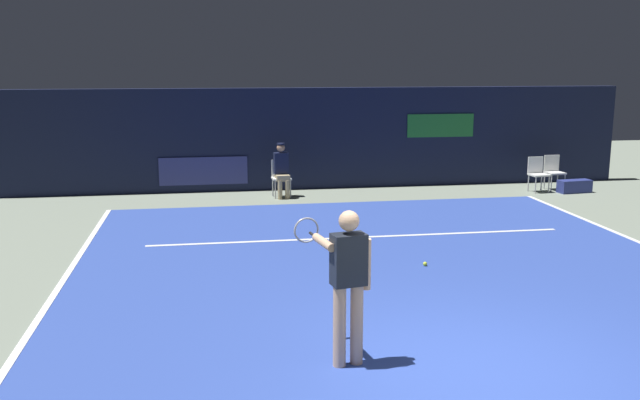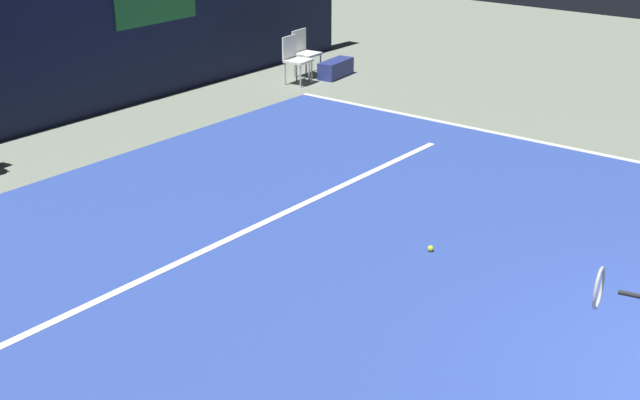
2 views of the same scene
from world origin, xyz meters
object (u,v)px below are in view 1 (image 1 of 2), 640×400
object	(u,v)px
tennis_player	(347,278)
courtside_chair_near	(554,170)
courtside_chair_far	(538,172)
tennis_ball	(425,264)
equipment_bag	(574,186)
line_judge_on_chair	(282,169)

from	to	relation	value
tennis_player	courtside_chair_near	distance (m)	12.02
courtside_chair_far	courtside_chair_near	bearing A→B (deg)	22.00
tennis_ball	courtside_chair_far	bearing A→B (deg)	50.56
equipment_bag	line_judge_on_chair	bearing A→B (deg)	169.12
equipment_bag	courtside_chair_near	bearing A→B (deg)	116.17
courtside_chair_near	courtside_chair_far	world-z (taller)	same
tennis_player	equipment_bag	bearing A→B (deg)	49.46
equipment_bag	courtside_chair_far	bearing A→B (deg)	155.73
line_judge_on_chair	tennis_ball	xyz separation A→B (m)	(1.67, -6.16, -0.64)
tennis_player	equipment_bag	xyz separation A→B (m)	(7.68, 8.98, -0.83)
tennis_player	tennis_ball	bearing A→B (deg)	59.77
line_judge_on_chair	equipment_bag	world-z (taller)	line_judge_on_chair
line_judge_on_chair	tennis_ball	world-z (taller)	line_judge_on_chair
courtside_chair_far	tennis_ball	distance (m)	7.61
line_judge_on_chair	courtside_chair_near	bearing A→B (deg)	-0.54
courtside_chair_near	courtside_chair_far	bearing A→B (deg)	-158.00
courtside_chair_near	equipment_bag	size ratio (longest dim) A/B	1.05
tennis_player	courtside_chair_far	size ratio (longest dim) A/B	1.97
courtside_chair_near	courtside_chair_far	distance (m)	0.60
line_judge_on_chair	equipment_bag	distance (m)	7.41
tennis_ball	equipment_bag	xyz separation A→B (m)	(5.70, 5.59, 0.11)
tennis_player	courtside_chair_near	world-z (taller)	tennis_player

